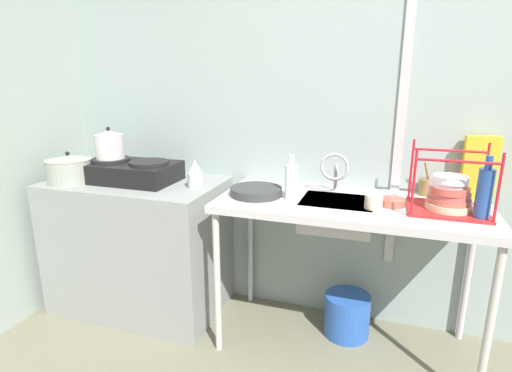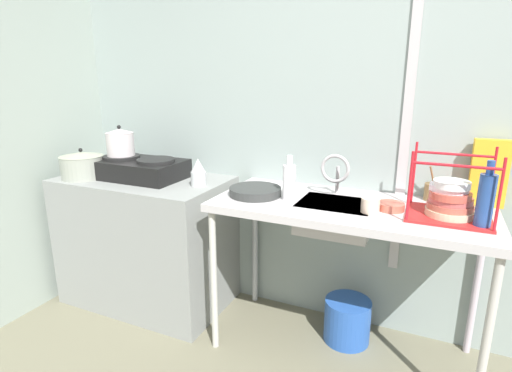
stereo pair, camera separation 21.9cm
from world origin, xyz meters
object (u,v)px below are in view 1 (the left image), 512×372
bottle_by_sink (291,181)px  cup_by_rack (374,202)px  percolator (195,174)px  sink_basin (337,214)px  small_bowl_on_drainboard (392,202)px  utensil_jar (426,187)px  bucket_on_floor (347,315)px  cereal_box (479,168)px  stove (130,171)px  pot_beside_stove (69,169)px  dish_rack (449,196)px  faucet (335,168)px  frying_pan (256,191)px  bottle_by_rack (484,193)px  pot_on_left_burner (109,145)px

bottle_by_sink → cup_by_rack: bearing=-4.3°
percolator → bottle_by_sink: 0.58m
sink_basin → small_bowl_on_drainboard: small_bowl_on_drainboard is taller
utensil_jar → bucket_on_floor: size_ratio=0.71×
small_bowl_on_drainboard → cereal_box: bearing=32.5°
small_bowl_on_drainboard → cereal_box: 0.51m
small_bowl_on_drainboard → utensil_jar: utensil_jar is taller
stove → pot_beside_stove: (-0.33, -0.14, 0.02)m
dish_rack → bottle_by_sink: (-0.75, -0.04, 0.02)m
stove → dish_rack: dish_rack is taller
utensil_jar → faucet: bearing=-164.2°
frying_pan → small_bowl_on_drainboard: bearing=3.5°
sink_basin → dish_rack: size_ratio=1.03×
dish_rack → cereal_box: (0.16, 0.27, 0.09)m
faucet → utensil_jar: size_ratio=1.25×
bottle_by_rack → frying_pan: bearing=177.3°
pot_on_left_burner → cup_by_rack: bearing=-3.0°
sink_basin → bottle_by_rack: bottle_by_rack is taller
bottle_by_sink → bottle_by_rack: 0.88m
percolator → bottle_by_sink: bearing=-4.2°
cup_by_rack → frying_pan: bearing=177.0°
percolator → cereal_box: 1.52m
frying_pan → bucket_on_floor: (0.51, 0.14, -0.74)m
sink_basin → faucet: size_ratio=1.59×
faucet → utensil_jar: (0.47, 0.13, -0.10)m
sink_basin → bucket_on_floor: size_ratio=1.41×
frying_pan → cup_by_rack: bearing=-3.0°
cup_by_rack → bottle_by_sink: (-0.42, 0.03, 0.06)m
stove → frying_pan: stove is taller
pot_on_left_burner → bucket_on_floor: pot_on_left_burner is taller
cereal_box → pot_on_left_burner: bearing=-175.4°
faucet → small_bowl_on_drainboard: bearing=-21.5°
sink_basin → bottle_by_sink: bearing=-169.0°
faucet → bottle_by_sink: bearing=-140.8°
faucet → small_bowl_on_drainboard: faucet is taller
sink_basin → stove: bearing=179.8°
pot_beside_stove → frying_pan: size_ratio=0.95×
pot_on_left_burner → pot_beside_stove: bearing=-142.8°
pot_on_left_burner → cereal_box: size_ratio=0.59×
small_bowl_on_drainboard → bottle_by_sink: size_ratio=0.55×
stove → bucket_on_floor: 1.55m
bottle_by_rack → utensil_jar: (-0.20, 0.35, -0.08)m
percolator → utensil_jar: 1.28m
faucet → bucket_on_floor: 0.87m
percolator → bottle_by_rack: 1.46m
frying_pan → dish_rack: bearing=2.2°
faucet → bucket_on_floor: bearing=-8.4°
frying_pan → pot_on_left_burner: bearing=177.1°
pot_on_left_burner → pot_beside_stove: pot_on_left_burner is taller
frying_pan → bottle_by_rack: size_ratio=0.96×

